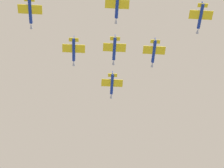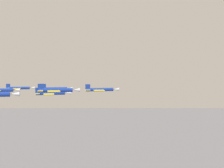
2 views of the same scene
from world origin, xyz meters
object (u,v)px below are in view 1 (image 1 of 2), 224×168
jet_port_inner (74,50)px  jet_starboard_outer (30,11)px  jet_lead (112,85)px  jet_port_trail (117,6)px  jet_center_rear (200,17)px  jet_starboard_inner (154,52)px  jet_port_outer (114,49)px

jet_port_inner → jet_starboard_outer: (20.14, 6.56, -0.52)m
jet_lead → jet_starboard_outer: bearing=-135.0°
jet_starboard_outer → jet_port_trail: jet_port_trail is taller
jet_center_rear → jet_port_inner: bearing=161.6°
jet_lead → jet_port_trail: bearing=-90.0°
jet_lead → jet_starboard_inner: jet_starboard_inner is taller
jet_lead → jet_port_outer: 16.50m
jet_port_inner → jet_starboard_outer: jet_port_inner is taller
jet_starboard_inner → jet_port_trail: bearing=-129.8°
jet_port_outer → jet_starboard_outer: (32.81, -1.57, -0.03)m
jet_starboard_inner → jet_starboard_outer: size_ratio=1.00×
jet_lead → jet_port_trail: 32.95m
jet_starboard_inner → jet_lead: bearing=135.0°
jet_port_trail → jet_lead: bearing=90.0°
jet_port_inner → jet_port_outer: 15.06m
jet_port_trail → jet_center_rear: bearing=5.7°
jet_center_rear → jet_starboard_inner: bearing=135.0°
jet_port_trail → jet_starboard_outer: bearing=174.3°
jet_starboard_outer → jet_starboard_inner: bearing=18.4°
jet_starboard_outer → jet_center_rear: (-53.39, 27.16, 2.43)m
jet_port_outer → jet_starboard_inner: bearing=5.7°
jet_port_trail → jet_starboard_inner: bearing=50.2°
jet_starboard_inner → jet_starboard_outer: 47.40m
jet_port_outer → jet_center_rear: jet_center_rear is taller
jet_port_inner → jet_port_outer: (-12.67, 8.12, -0.48)m
jet_port_inner → jet_port_outer: bearing=-5.7°
jet_starboard_inner → jet_port_outer: 15.19m
jet_starboard_outer → jet_port_trail: bearing=-5.7°
jet_port_outer → jet_center_rear: size_ratio=1.00×
jet_port_outer → jet_port_trail: jet_port_trail is taller
jet_lead → jet_center_rear: bearing=-45.0°
jet_port_inner → jet_center_rear: size_ratio=1.00×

